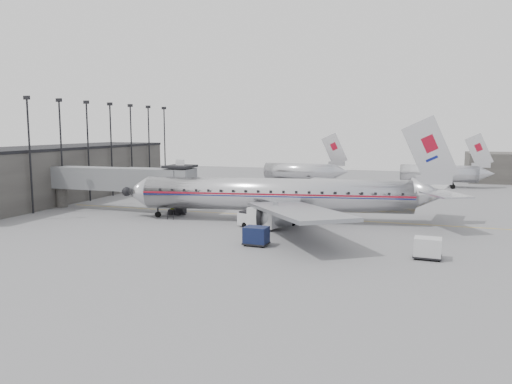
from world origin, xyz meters
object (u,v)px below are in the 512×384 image
at_px(service_van, 260,217).
at_px(ramp_worker, 172,207).
at_px(baggage_cart_navy, 256,236).
at_px(airliner, 283,195).
at_px(baggage_cart_white, 428,248).

xyz_separation_m(service_van, ramp_worker, (-13.53, 4.98, -0.31)).
xyz_separation_m(baggage_cart_navy, ramp_worker, (-15.72, 12.93, -0.05)).
height_order(airliner, baggage_cart_white, airliner).
xyz_separation_m(airliner, ramp_worker, (-14.79, -0.13, -2.27)).
bearing_deg(baggage_cart_navy, airliner, 97.44).
bearing_deg(service_van, airliner, 96.66).
bearing_deg(ramp_worker, airliner, -44.07).
bearing_deg(baggage_cart_white, ramp_worker, 160.21).
relative_size(baggage_cart_white, ramp_worker, 1.32).
bearing_deg(ramp_worker, service_van, -64.79).
bearing_deg(airliner, ramp_worker, 170.85).
height_order(service_van, baggage_cart_navy, service_van).
bearing_deg(baggage_cart_white, service_van, 158.43).
bearing_deg(service_van, ramp_worker, -179.67).
bearing_deg(airliner, service_van, -113.54).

